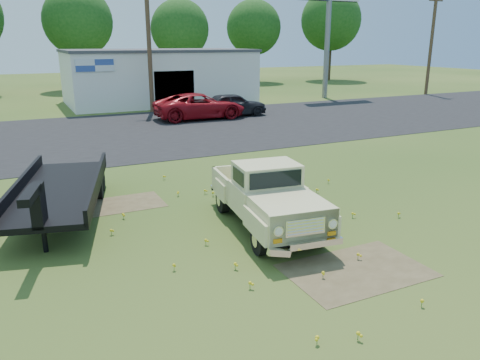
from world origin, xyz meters
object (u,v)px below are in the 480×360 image
object	(u,v)px
flatbed_trailer	(59,186)
dark_sedan	(233,105)
red_pickup	(200,106)
vintage_pickup_truck	(266,196)

from	to	relation	value
flatbed_trailer	dark_sedan	size ratio (longest dim) A/B	1.46
flatbed_trailer	red_pickup	world-z (taller)	flatbed_trailer
flatbed_trailer	dark_sedan	bearing A→B (deg)	64.41
vintage_pickup_truck	flatbed_trailer	world-z (taller)	vintage_pickup_truck
vintage_pickup_truck	dark_sedan	xyz separation A→B (m)	(7.34, 17.85, -0.13)
dark_sedan	flatbed_trailer	bearing A→B (deg)	141.71
vintage_pickup_truck	red_pickup	bearing A→B (deg)	81.37
flatbed_trailer	red_pickup	distance (m)	17.42
flatbed_trailer	dark_sedan	world-z (taller)	flatbed_trailer
dark_sedan	vintage_pickup_truck	bearing A→B (deg)	159.11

